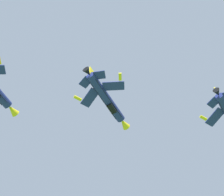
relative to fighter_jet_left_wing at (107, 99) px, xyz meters
name	(u,v)px	position (x,y,z in m)	size (l,w,h in m)	color
fighter_jet_left_wing	(107,99)	(0.00, 0.00, 0.00)	(15.25, 10.16, 4.36)	navy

